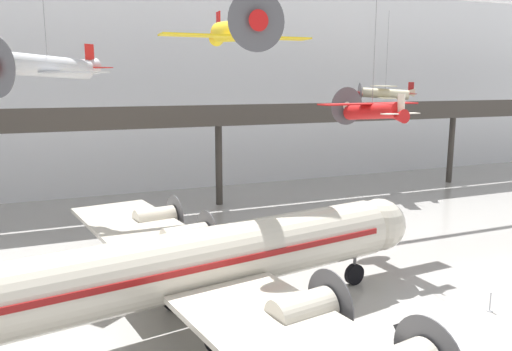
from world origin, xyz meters
name	(u,v)px	position (x,y,z in m)	size (l,w,h in m)	color
ground_plane	(421,345)	(0.00, 0.00, 0.00)	(260.00, 260.00, 0.00)	#9E9B96
hangar_back_wall	(190,81)	(0.00, 40.37, 12.39)	(140.00, 3.00, 24.78)	silver
mezzanine_walkway	(221,121)	(0.00, 29.25, 8.54)	(110.00, 3.20, 10.21)	#38332D
airliner_silver_main	(186,266)	(-9.92, 5.59, 3.46)	(29.93, 34.33, 9.84)	beige
suspended_plane_yellow_lowwing	(235,31)	(-4.94, 11.79, 15.28)	(9.19, 7.50, 6.24)	yellow
suspended_plane_cream_biplane	(385,93)	(19.37, 29.46, 11.10)	(6.61, 7.57, 10.45)	beige
suspended_plane_red_highwing	(372,110)	(5.44, 12.31, 10.35)	(8.00, 6.54, 10.80)	red
suspended_plane_silver_racer	(48,67)	(-15.39, 17.94, 13.25)	(8.20, 8.60, 8.68)	silver
stanchion_barrier	(490,305)	(5.92, 1.46, 0.33)	(0.36, 0.36, 1.08)	#B2B5BA
info_sign_pedestal	(400,336)	(-0.95, 0.42, 0.46)	(0.29, 0.75, 1.24)	#4C4C51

